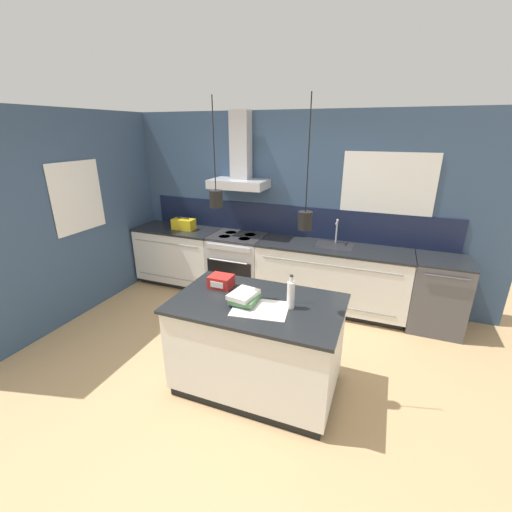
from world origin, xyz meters
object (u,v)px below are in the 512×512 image
object	(u,v)px
red_supply_box	(221,281)
yellow_toolbox	(184,224)
book_stack	(244,297)
bottle_on_island	(291,294)
oven_range	(238,265)
dishwasher	(437,294)

from	to	relation	value
red_supply_box	yellow_toolbox	size ratio (longest dim) A/B	0.65
book_stack	bottle_on_island	bearing A→B (deg)	8.28
book_stack	red_supply_box	xyz separation A→B (m)	(-0.34, 0.22, 0.00)
bottle_on_island	yellow_toolbox	xyz separation A→B (m)	(-2.21, 1.79, -0.05)
oven_range	book_stack	distance (m)	2.12
bottle_on_island	red_supply_box	distance (m)	0.77
oven_range	dishwasher	bearing A→B (deg)	0.09
oven_range	red_supply_box	distance (m)	1.79
bottle_on_island	book_stack	distance (m)	0.42
yellow_toolbox	bottle_on_island	bearing A→B (deg)	-38.99
bottle_on_island	red_supply_box	world-z (taller)	bottle_on_island
red_supply_box	dishwasher	bearing A→B (deg)	37.45
bottle_on_island	book_stack	xyz separation A→B (m)	(-0.41, -0.06, -0.08)
bottle_on_island	book_stack	size ratio (longest dim) A/B	1.03
book_stack	red_supply_box	world-z (taller)	red_supply_box
bottle_on_island	book_stack	bearing A→B (deg)	-171.72
oven_range	bottle_on_island	world-z (taller)	bottle_on_island
dishwasher	red_supply_box	world-z (taller)	red_supply_box
book_stack	oven_range	bearing A→B (deg)	116.05
bottle_on_island	yellow_toolbox	distance (m)	2.85
dishwasher	book_stack	xyz separation A→B (m)	(-1.79, -1.85, 0.51)
oven_range	bottle_on_island	distance (m)	2.29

